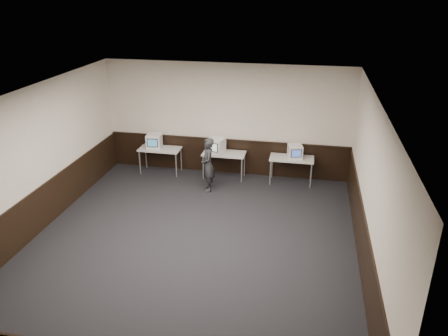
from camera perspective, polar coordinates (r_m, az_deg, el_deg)
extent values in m
plane|color=black|center=(9.52, -4.29, -9.92)|extent=(8.00, 8.00, 0.00)
plane|color=white|center=(8.24, -4.95, 9.11)|extent=(8.00, 8.00, 0.00)
plane|color=beige|center=(12.42, 0.37, 6.31)|extent=(7.00, 0.00, 7.00)
plane|color=beige|center=(5.59, -16.16, -17.70)|extent=(7.00, 0.00, 7.00)
plane|color=beige|center=(10.23, -23.83, 0.55)|extent=(0.00, 8.00, 8.00)
plane|color=beige|center=(8.56, 18.63, -2.92)|extent=(0.00, 8.00, 8.00)
cube|color=black|center=(12.76, 0.34, 1.54)|extent=(6.98, 0.04, 1.00)
cube|color=black|center=(10.66, -22.81, -4.93)|extent=(0.04, 7.98, 1.00)
cube|color=black|center=(9.07, 17.62, -9.18)|extent=(0.04, 7.98, 1.00)
cube|color=black|center=(12.56, 0.33, 3.72)|extent=(6.98, 0.06, 0.04)
cube|color=beige|center=(12.81, -8.36, 2.48)|extent=(1.20, 0.60, 0.04)
cylinder|color=#999999|center=(12.92, -10.93, 0.69)|extent=(0.04, 0.04, 0.71)
cylinder|color=#999999|center=(12.56, -6.27, 0.33)|extent=(0.04, 0.04, 0.71)
cylinder|color=#999999|center=(13.35, -10.15, 1.49)|extent=(0.04, 0.04, 0.71)
cylinder|color=#999999|center=(13.00, -5.62, 1.16)|extent=(0.04, 0.04, 0.71)
cube|color=beige|center=(12.33, 0.01, 1.91)|extent=(1.20, 0.60, 0.04)
cylinder|color=#999999|center=(12.35, -2.72, 0.05)|extent=(0.04, 0.04, 0.71)
cylinder|color=#999999|center=(12.15, 2.32, -0.34)|extent=(0.04, 0.04, 0.71)
cylinder|color=#999999|center=(12.80, -2.19, 0.91)|extent=(0.04, 0.04, 0.71)
cylinder|color=#999999|center=(12.61, 2.68, 0.54)|extent=(0.04, 0.04, 0.71)
cube|color=beige|center=(12.13, 8.85, 1.25)|extent=(1.20, 0.60, 0.04)
cylinder|color=#999999|center=(12.07, 6.07, -0.64)|extent=(0.04, 0.04, 0.71)
cylinder|color=#999999|center=(12.04, 11.29, -1.04)|extent=(0.04, 0.04, 0.71)
cylinder|color=#999999|center=(12.53, 6.30, 0.26)|extent=(0.04, 0.04, 0.71)
cylinder|color=#999999|center=(12.49, 11.32, -0.12)|extent=(0.04, 0.04, 0.71)
cube|color=white|center=(12.80, -9.11, 3.49)|extent=(0.46, 0.48, 0.41)
cube|color=black|center=(12.59, -9.34, 3.25)|extent=(0.31, 0.05, 0.25)
cube|color=teal|center=(12.58, -9.35, 3.23)|extent=(0.27, 0.03, 0.21)
cube|color=white|center=(12.26, -1.02, 2.95)|extent=(0.52, 0.54, 0.42)
cube|color=black|center=(12.07, -1.50, 2.71)|extent=(0.31, 0.09, 0.25)
cube|color=#B5BBA4|center=(12.06, -1.52, 2.70)|extent=(0.27, 0.07, 0.21)
cube|color=white|center=(12.05, 9.25, 2.15)|extent=(0.45, 0.47, 0.38)
cube|color=black|center=(11.86, 9.42, 1.89)|extent=(0.28, 0.08, 0.23)
cube|color=#3C5BB2|center=(11.85, 9.43, 1.87)|extent=(0.24, 0.06, 0.19)
imported|color=#25272B|center=(11.55, -2.12, 0.42)|extent=(0.50, 0.62, 1.47)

